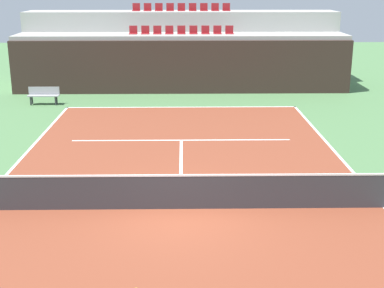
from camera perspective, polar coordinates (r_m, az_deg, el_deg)
The scene contains 13 objects.
ground_plane at distance 14.39m, azimuth -1.21°, elevation -6.92°, with size 80.00×80.00×0.00m, color #477042.
court_surface at distance 14.38m, azimuth -1.21°, elevation -6.90°, with size 11.00×24.00×0.01m, color brown.
baseline_far at distance 25.77m, azimuth -1.12°, elevation 3.93°, with size 11.00×0.10×0.00m, color white.
sideline_right at distance 15.35m, azimuth 19.72°, elevation -6.34°, with size 0.10×24.00×0.00m, color white.
service_line_far at distance 20.40m, azimuth -1.15°, elevation 0.41°, with size 8.26×0.10×0.00m, color white.
centre_service_line at distance 17.36m, azimuth -1.17°, elevation -2.60°, with size 0.10×6.40×0.00m, color white.
back_wall at distance 28.80m, azimuth -1.12°, elevation 8.13°, with size 18.05×0.30×2.80m, color #33231E.
stands_tier_lower at distance 30.11m, azimuth -1.12°, elevation 8.72°, with size 18.05×2.40×3.01m, color #9E9E99.
stands_tier_upper at distance 32.42m, azimuth -1.11°, elevation 10.29°, with size 18.05×2.40×4.11m, color #9E9E99.
seating_row_lower at distance 30.02m, azimuth -1.13°, elevation 11.83°, with size 5.70×0.44×0.44m.
seating_row_upper at distance 32.34m, azimuth -1.14°, elevation 14.14°, with size 5.70×0.44×0.44m.
tennis_net at distance 14.19m, azimuth -1.22°, elevation -5.04°, with size 11.08×0.08×1.07m.
player_bench at distance 27.28m, azimuth -15.45°, elevation 5.11°, with size 1.50×0.40×0.85m.
Camera 1 is at (0.08, -13.15, 5.82)m, focal length 50.32 mm.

